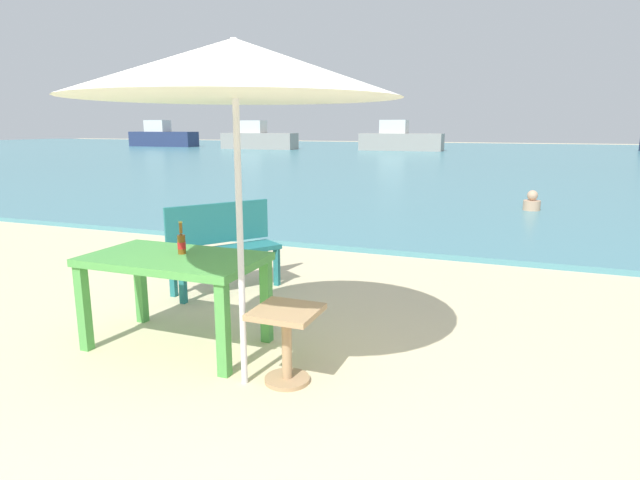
{
  "coord_description": "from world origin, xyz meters",
  "views": [
    {
      "loc": [
        1.35,
        -2.08,
        1.77
      ],
      "look_at": [
        -0.6,
        3.0,
        0.6
      ],
      "focal_mm": 29.85,
      "sensor_mm": 36.0,
      "label": 1
    }
  ],
  "objects_px": {
    "picnic_table_green": "(175,269)",
    "swimmer_person": "(532,202)",
    "beer_bottle_amber": "(181,242)",
    "bench_teal_center": "(223,241)",
    "side_table_wood": "(287,335)",
    "boat_sailboat": "(163,137)",
    "boat_cargo_ship": "(400,140)",
    "patio_umbrella": "(235,69)",
    "boat_fishing_trawler": "(258,139)"
  },
  "relations": [
    {
      "from": "boat_sailboat",
      "to": "bench_teal_center",
      "type": "bearing_deg",
      "value": -51.94
    },
    {
      "from": "patio_umbrella",
      "to": "side_table_wood",
      "type": "height_order",
      "value": "patio_umbrella"
    },
    {
      "from": "boat_fishing_trawler",
      "to": "picnic_table_green",
      "type": "bearing_deg",
      "value": -63.49
    },
    {
      "from": "picnic_table_green",
      "to": "bench_teal_center",
      "type": "height_order",
      "value": "bench_teal_center"
    },
    {
      "from": "swimmer_person",
      "to": "boat_cargo_ship",
      "type": "xyz_separation_m",
      "value": [
        -8.62,
        26.0,
        0.6
      ]
    },
    {
      "from": "boat_cargo_ship",
      "to": "beer_bottle_amber",
      "type": "bearing_deg",
      "value": -80.19
    },
    {
      "from": "beer_bottle_amber",
      "to": "boat_cargo_ship",
      "type": "relative_size",
      "value": 0.05
    },
    {
      "from": "patio_umbrella",
      "to": "bench_teal_center",
      "type": "distance_m",
      "value": 2.76
    },
    {
      "from": "beer_bottle_amber",
      "to": "swimmer_person",
      "type": "height_order",
      "value": "beer_bottle_amber"
    },
    {
      "from": "boat_sailboat",
      "to": "boat_fishing_trawler",
      "type": "bearing_deg",
      "value": -10.09
    },
    {
      "from": "beer_bottle_amber",
      "to": "boat_sailboat",
      "type": "bearing_deg",
      "value": 127.42
    },
    {
      "from": "bench_teal_center",
      "to": "boat_fishing_trawler",
      "type": "relative_size",
      "value": 0.21
    },
    {
      "from": "picnic_table_green",
      "to": "swimmer_person",
      "type": "relative_size",
      "value": 3.41
    },
    {
      "from": "picnic_table_green",
      "to": "boat_fishing_trawler",
      "type": "distance_m",
      "value": 36.83
    },
    {
      "from": "swimmer_person",
      "to": "boat_cargo_ship",
      "type": "relative_size",
      "value": 0.07
    },
    {
      "from": "side_table_wood",
      "to": "boat_fishing_trawler",
      "type": "relative_size",
      "value": 0.09
    },
    {
      "from": "beer_bottle_amber",
      "to": "bench_teal_center",
      "type": "bearing_deg",
      "value": 108.89
    },
    {
      "from": "bench_teal_center",
      "to": "swimmer_person",
      "type": "height_order",
      "value": "bench_teal_center"
    },
    {
      "from": "beer_bottle_amber",
      "to": "side_table_wood",
      "type": "distance_m",
      "value": 1.24
    },
    {
      "from": "swimmer_person",
      "to": "boat_cargo_ship",
      "type": "distance_m",
      "value": 27.39
    },
    {
      "from": "beer_bottle_amber",
      "to": "boat_cargo_ship",
      "type": "distance_m",
      "value": 34.65
    },
    {
      "from": "patio_umbrella",
      "to": "boat_fishing_trawler",
      "type": "height_order",
      "value": "patio_umbrella"
    },
    {
      "from": "swimmer_person",
      "to": "patio_umbrella",
      "type": "bearing_deg",
      "value": -102.49
    },
    {
      "from": "patio_umbrella",
      "to": "bench_teal_center",
      "type": "height_order",
      "value": "patio_umbrella"
    },
    {
      "from": "boat_cargo_ship",
      "to": "patio_umbrella",
      "type": "bearing_deg",
      "value": -79.03
    },
    {
      "from": "picnic_table_green",
      "to": "boat_sailboat",
      "type": "relative_size",
      "value": 0.23
    },
    {
      "from": "beer_bottle_amber",
      "to": "picnic_table_green",
      "type": "bearing_deg",
      "value": -105.52
    },
    {
      "from": "bench_teal_center",
      "to": "boat_sailboat",
      "type": "relative_size",
      "value": 0.2
    },
    {
      "from": "bench_teal_center",
      "to": "swimmer_person",
      "type": "bearing_deg",
      "value": 64.67
    },
    {
      "from": "patio_umbrella",
      "to": "swimmer_person",
      "type": "xyz_separation_m",
      "value": [
        1.91,
        8.62,
        -1.88
      ]
    },
    {
      "from": "beer_bottle_amber",
      "to": "side_table_wood",
      "type": "height_order",
      "value": "beer_bottle_amber"
    },
    {
      "from": "patio_umbrella",
      "to": "boat_sailboat",
      "type": "xyz_separation_m",
      "value": [
        -27.33,
        35.14,
        -1.25
      ]
    },
    {
      "from": "picnic_table_green",
      "to": "swimmer_person",
      "type": "distance_m",
      "value": 8.68
    },
    {
      "from": "swimmer_person",
      "to": "boat_sailboat",
      "type": "relative_size",
      "value": 0.07
    },
    {
      "from": "side_table_wood",
      "to": "swimmer_person",
      "type": "bearing_deg",
      "value": 79.09
    },
    {
      "from": "swimmer_person",
      "to": "boat_sailboat",
      "type": "distance_m",
      "value": 39.48
    },
    {
      "from": "picnic_table_green",
      "to": "boat_fishing_trawler",
      "type": "relative_size",
      "value": 0.24
    },
    {
      "from": "picnic_table_green",
      "to": "side_table_wood",
      "type": "distance_m",
      "value": 1.17
    },
    {
      "from": "beer_bottle_amber",
      "to": "patio_umbrella",
      "type": "xyz_separation_m",
      "value": [
        0.81,
        -0.47,
        1.26
      ]
    },
    {
      "from": "boat_sailboat",
      "to": "boat_cargo_ship",
      "type": "height_order",
      "value": "boat_sailboat"
    },
    {
      "from": "picnic_table_green",
      "to": "bench_teal_center",
      "type": "xyz_separation_m",
      "value": [
        -0.46,
        1.48,
        -0.11
      ]
    },
    {
      "from": "beer_bottle_amber",
      "to": "patio_umbrella",
      "type": "distance_m",
      "value": 1.57
    },
    {
      "from": "bench_teal_center",
      "to": "boat_fishing_trawler",
      "type": "bearing_deg",
      "value": 116.92
    },
    {
      "from": "beer_bottle_amber",
      "to": "patio_umbrella",
      "type": "bearing_deg",
      "value": -30.04
    },
    {
      "from": "swimmer_person",
      "to": "boat_cargo_ship",
      "type": "bearing_deg",
      "value": 108.34
    },
    {
      "from": "boat_sailboat",
      "to": "boat_cargo_ship",
      "type": "bearing_deg",
      "value": -1.45
    },
    {
      "from": "patio_umbrella",
      "to": "boat_fishing_trawler",
      "type": "bearing_deg",
      "value": 117.38
    },
    {
      "from": "picnic_table_green",
      "to": "beer_bottle_amber",
      "type": "height_order",
      "value": "beer_bottle_amber"
    },
    {
      "from": "picnic_table_green",
      "to": "boat_sailboat",
      "type": "height_order",
      "value": "boat_sailboat"
    },
    {
      "from": "boat_sailboat",
      "to": "boat_fishing_trawler",
      "type": "distance_m",
      "value": 10.22
    }
  ]
}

